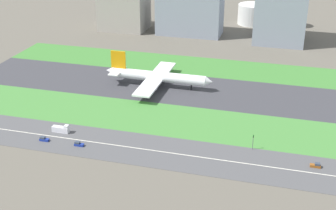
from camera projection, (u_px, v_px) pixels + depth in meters
name	position (u px, v px, depth m)	size (l,w,h in m)	color
ground_plane	(202.00, 91.00, 274.46)	(800.00, 800.00, 0.00)	#5B564C
runway	(202.00, 91.00, 274.44)	(280.00, 46.00, 0.10)	#38383D
grass_median_north	(215.00, 68.00, 310.37)	(280.00, 36.00, 0.10)	#3D7A33
grass_median_south	(186.00, 122.00, 238.51)	(280.00, 36.00, 0.10)	#427F38
highway	(169.00, 153.00, 210.46)	(280.00, 28.00, 0.10)	#4C4C4F
highway_centerline	(169.00, 153.00, 210.44)	(266.00, 0.50, 0.01)	silver
airliner	(156.00, 77.00, 278.67)	(65.00, 56.00, 19.70)	white
car_1	(44.00, 139.00, 220.04)	(4.40, 1.80, 2.00)	navy
truck_1	(61.00, 129.00, 227.57)	(8.40, 2.50, 4.00)	silver
car_3	(316.00, 165.00, 199.17)	(4.40, 1.80, 2.00)	brown
car_2	(79.00, 144.00, 215.75)	(4.40, 1.80, 2.00)	navy
traffic_light	(253.00, 141.00, 211.45)	(0.36, 0.50, 7.20)	#4C4C51
terminal_building	(124.00, 3.00, 387.29)	(37.58, 28.94, 43.44)	#9E998E
hangar_building	(190.00, 5.00, 373.00)	(50.78, 24.55, 46.93)	gray
office_tower	(281.00, 15.00, 357.07)	(37.27, 38.72, 40.79)	gray
fuel_tank_west	(253.00, 14.00, 407.61)	(25.71, 25.71, 16.94)	silver
fuel_tank_centre	(291.00, 17.00, 399.88)	(16.77, 16.77, 16.35)	silver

